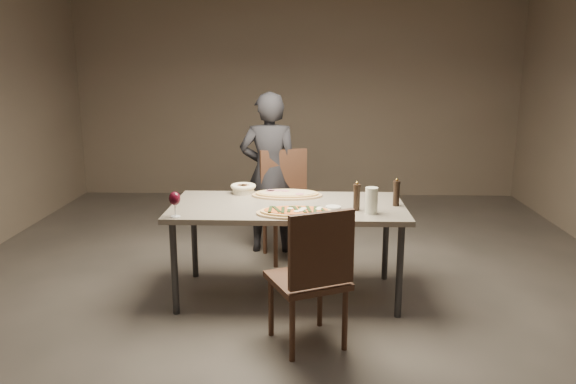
{
  "coord_description": "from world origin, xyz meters",
  "views": [
    {
      "loc": [
        0.14,
        -4.21,
        1.84
      ],
      "look_at": [
        0.0,
        0.0,
        0.85
      ],
      "focal_mm": 35.0,
      "sensor_mm": 36.0,
      "label": 1
    }
  ],
  "objects_px": {
    "zucchini_pizza": "(296,212)",
    "pepper_mill_left": "(357,197)",
    "dining_table": "(288,212)",
    "bread_basket": "(243,188)",
    "carafe": "(371,201)",
    "chair_near": "(313,271)",
    "ham_pizza": "(287,194)",
    "diner": "(269,173)",
    "chair_far": "(287,198)"
  },
  "relations": [
    {
      "from": "pepper_mill_left",
      "to": "chair_near",
      "type": "bearing_deg",
      "value": -114.79
    },
    {
      "from": "dining_table",
      "to": "diner",
      "type": "relative_size",
      "value": 1.15
    },
    {
      "from": "ham_pizza",
      "to": "diner",
      "type": "distance_m",
      "value": 0.84
    },
    {
      "from": "ham_pizza",
      "to": "carafe",
      "type": "bearing_deg",
      "value": -19.18
    },
    {
      "from": "bread_basket",
      "to": "ham_pizza",
      "type": "bearing_deg",
      "value": -13.64
    },
    {
      "from": "chair_far",
      "to": "pepper_mill_left",
      "type": "bearing_deg",
      "value": 97.96
    },
    {
      "from": "bread_basket",
      "to": "pepper_mill_left",
      "type": "distance_m",
      "value": 1.05
    },
    {
      "from": "dining_table",
      "to": "bread_basket",
      "type": "height_order",
      "value": "bread_basket"
    },
    {
      "from": "ham_pizza",
      "to": "pepper_mill_left",
      "type": "xyz_separation_m",
      "value": [
        0.53,
        -0.43,
        0.09
      ]
    },
    {
      "from": "zucchini_pizza",
      "to": "pepper_mill_left",
      "type": "relative_size",
      "value": 2.65
    },
    {
      "from": "dining_table",
      "to": "chair_far",
      "type": "bearing_deg",
      "value": 92.41
    },
    {
      "from": "ham_pizza",
      "to": "dining_table",
      "type": "bearing_deg",
      "value": -66.2
    },
    {
      "from": "chair_near",
      "to": "diner",
      "type": "distance_m",
      "value": 2.01
    },
    {
      "from": "dining_table",
      "to": "carafe",
      "type": "distance_m",
      "value": 0.68
    },
    {
      "from": "bread_basket",
      "to": "carafe",
      "type": "bearing_deg",
      "value": -31.18
    },
    {
      "from": "ham_pizza",
      "to": "chair_near",
      "type": "xyz_separation_m",
      "value": [
        0.21,
        -1.14,
        -0.23
      ]
    },
    {
      "from": "carafe",
      "to": "diner",
      "type": "height_order",
      "value": "diner"
    },
    {
      "from": "bread_basket",
      "to": "pepper_mill_left",
      "type": "height_order",
      "value": "pepper_mill_left"
    },
    {
      "from": "zucchini_pizza",
      "to": "ham_pizza",
      "type": "bearing_deg",
      "value": 89.83
    },
    {
      "from": "bread_basket",
      "to": "dining_table",
      "type": "bearing_deg",
      "value": -43.6
    },
    {
      "from": "dining_table",
      "to": "pepper_mill_left",
      "type": "relative_size",
      "value": 8.24
    },
    {
      "from": "ham_pizza",
      "to": "chair_far",
      "type": "distance_m",
      "value": 0.71
    },
    {
      "from": "chair_far",
      "to": "carafe",
      "type": "bearing_deg",
      "value": 100.09
    },
    {
      "from": "chair_near",
      "to": "pepper_mill_left",
      "type": "bearing_deg",
      "value": 40.6
    },
    {
      "from": "dining_table",
      "to": "zucchini_pizza",
      "type": "height_order",
      "value": "zucchini_pizza"
    },
    {
      "from": "ham_pizza",
      "to": "diner",
      "type": "relative_size",
      "value": 0.37
    },
    {
      "from": "bread_basket",
      "to": "chair_far",
      "type": "bearing_deg",
      "value": 59.36
    },
    {
      "from": "dining_table",
      "to": "diner",
      "type": "xyz_separation_m",
      "value": [
        -0.22,
        1.09,
        0.09
      ]
    },
    {
      "from": "carafe",
      "to": "chair_far",
      "type": "distance_m",
      "value": 1.39
    },
    {
      "from": "ham_pizza",
      "to": "diner",
      "type": "bearing_deg",
      "value": 123.81
    },
    {
      "from": "diner",
      "to": "dining_table",
      "type": "bearing_deg",
      "value": 99.98
    },
    {
      "from": "pepper_mill_left",
      "to": "carafe",
      "type": "distance_m",
      "value": 0.13
    },
    {
      "from": "ham_pizza",
      "to": "chair_far",
      "type": "xyz_separation_m",
      "value": [
        -0.02,
        0.68,
        -0.2
      ]
    },
    {
      "from": "chair_far",
      "to": "diner",
      "type": "height_order",
      "value": "diner"
    },
    {
      "from": "dining_table",
      "to": "bread_basket",
      "type": "xyz_separation_m",
      "value": [
        -0.39,
        0.37,
        0.1
      ]
    },
    {
      "from": "diner",
      "to": "carafe",
      "type": "bearing_deg",
      "value": 120.75
    },
    {
      "from": "chair_near",
      "to": "ham_pizza",
      "type": "bearing_deg",
      "value": 75.72
    },
    {
      "from": "zucchini_pizza",
      "to": "chair_far",
      "type": "xyz_separation_m",
      "value": [
        -0.11,
        1.24,
        -0.2
      ]
    },
    {
      "from": "pepper_mill_left",
      "to": "diner",
      "type": "bearing_deg",
      "value": 120.45
    },
    {
      "from": "dining_table",
      "to": "pepper_mill_left",
      "type": "distance_m",
      "value": 0.56
    },
    {
      "from": "dining_table",
      "to": "chair_far",
      "type": "xyz_separation_m",
      "value": [
        -0.04,
        0.96,
        -0.12
      ]
    },
    {
      "from": "ham_pizza",
      "to": "chair_near",
      "type": "distance_m",
      "value": 1.18
    },
    {
      "from": "carafe",
      "to": "chair_near",
      "type": "relative_size",
      "value": 0.2
    },
    {
      "from": "dining_table",
      "to": "pepper_mill_left",
      "type": "height_order",
      "value": "pepper_mill_left"
    },
    {
      "from": "dining_table",
      "to": "ham_pizza",
      "type": "relative_size",
      "value": 3.1
    },
    {
      "from": "dining_table",
      "to": "carafe",
      "type": "height_order",
      "value": "carafe"
    },
    {
      "from": "carafe",
      "to": "diner",
      "type": "xyz_separation_m",
      "value": [
        -0.83,
        1.33,
        -0.07
      ]
    },
    {
      "from": "dining_table",
      "to": "ham_pizza",
      "type": "distance_m",
      "value": 0.29
    },
    {
      "from": "zucchini_pizza",
      "to": "diner",
      "type": "bearing_deg",
      "value": 92.73
    },
    {
      "from": "chair_near",
      "to": "chair_far",
      "type": "distance_m",
      "value": 1.83
    }
  ]
}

